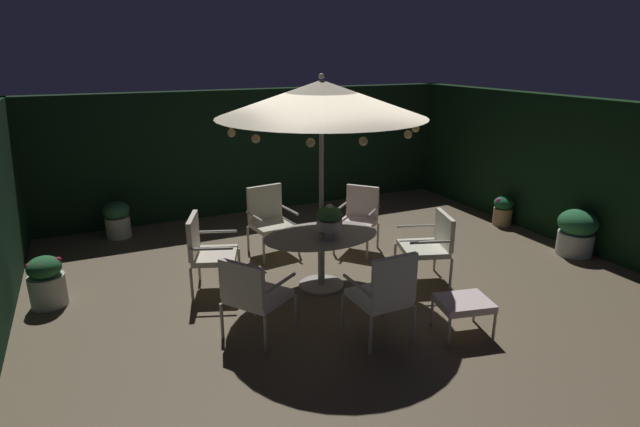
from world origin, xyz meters
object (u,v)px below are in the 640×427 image
at_px(patio_umbrella, 321,99).
at_px(potted_plant_left_near, 503,210).
at_px(patio_chair_south, 385,291).
at_px(potted_plant_back_left, 46,281).
at_px(centerpiece_planter, 329,219).
at_px(patio_dining_table, 321,246).
at_px(patio_chair_east, 207,248).
at_px(potted_plant_left_far, 117,218).
at_px(patio_chair_northeast, 269,216).
at_px(ottoman_footrest, 464,304).
at_px(patio_chair_southeast, 253,292).
at_px(patio_chair_north, 359,215).
at_px(patio_chair_southwest, 431,242).
at_px(potted_plant_back_center, 577,231).

height_order(patio_umbrella, potted_plant_left_near, patio_umbrella).
bearing_deg(patio_chair_south, potted_plant_back_left, 144.07).
bearing_deg(centerpiece_planter, potted_plant_back_left, 161.64).
relative_size(patio_dining_table, patio_chair_east, 1.51).
relative_size(patio_umbrella, potted_plant_back_left, 4.28).
bearing_deg(potted_plant_left_far, potted_plant_back_left, -113.41).
bearing_deg(patio_chair_northeast, patio_dining_table, -82.27).
height_order(ottoman_footrest, potted_plant_left_far, potted_plant_left_far).
height_order(centerpiece_planter, potted_plant_left_near, centerpiece_planter).
height_order(patio_chair_northeast, potted_plant_back_left, patio_chair_northeast).
bearing_deg(patio_umbrella, patio_chair_southeast, -144.85).
xyz_separation_m(patio_chair_north, patio_chair_south, (-1.05, -2.43, 0.01)).
bearing_deg(patio_chair_southeast, patio_umbrella, 35.15).
bearing_deg(patio_chair_south, patio_chair_northeast, 94.76).
height_order(patio_chair_north, patio_chair_southeast, patio_chair_north).
distance_m(patio_chair_north, potted_plant_left_far, 4.00).
xyz_separation_m(patio_chair_north, patio_chair_southwest, (0.29, -1.43, -0.00)).
relative_size(patio_dining_table, patio_chair_northeast, 1.50).
bearing_deg(patio_chair_south, potted_plant_back_center, 12.22).
bearing_deg(patio_chair_east, centerpiece_planter, -25.74).
xyz_separation_m(patio_chair_east, potted_plant_left_far, (-0.91, 2.61, -0.26)).
relative_size(patio_chair_northeast, patio_chair_southeast, 1.09).
distance_m(patio_umbrella, potted_plant_back_left, 3.96).
height_order(patio_chair_east, patio_chair_southeast, patio_chair_east).
height_order(patio_chair_southwest, ottoman_footrest, patio_chair_southwest).
height_order(patio_chair_northeast, potted_plant_back_center, patio_chair_northeast).
distance_m(patio_chair_northeast, patio_chair_southeast, 2.50).
relative_size(centerpiece_planter, patio_chair_south, 0.44).
relative_size(centerpiece_planter, patio_chair_southwest, 0.48).
relative_size(patio_chair_east, ottoman_footrest, 1.58).
bearing_deg(patio_chair_southeast, potted_plant_back_left, 139.44).
bearing_deg(patio_chair_southeast, patio_chair_south, -26.93).
xyz_separation_m(patio_dining_table, patio_umbrella, (-0.00, 0.00, 1.85)).
bearing_deg(patio_chair_south, patio_dining_table, 91.80).
xyz_separation_m(patio_umbrella, patio_chair_southwest, (1.38, -0.46, -1.87)).
height_order(patio_chair_southeast, potted_plant_back_left, patio_chair_southeast).
distance_m(patio_chair_east, potted_plant_left_near, 5.38).
distance_m(patio_chair_southwest, potted_plant_left_near, 2.95).
bearing_deg(potted_plant_back_left, potted_plant_left_far, 66.59).
xyz_separation_m(patio_dining_table, patio_chair_southeast, (-1.19, -0.84, -0.03)).
bearing_deg(patio_umbrella, patio_chair_south, -88.20).
relative_size(centerpiece_planter, potted_plant_back_center, 0.64).
bearing_deg(potted_plant_left_near, patio_dining_table, -167.23).
height_order(patio_chair_northeast, patio_chair_southeast, patio_chair_northeast).
bearing_deg(patio_chair_southwest, potted_plant_left_far, 135.75).
xyz_separation_m(patio_umbrella, potted_plant_back_center, (3.97, -0.62, -2.05)).
distance_m(patio_umbrella, patio_chair_east, 2.35).
xyz_separation_m(patio_chair_southeast, potted_plant_left_near, (5.17, 1.74, -0.26)).
relative_size(patio_chair_southeast, potted_plant_left_near, 1.79).
height_order(patio_dining_table, patio_chair_southeast, patio_chair_southeast).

